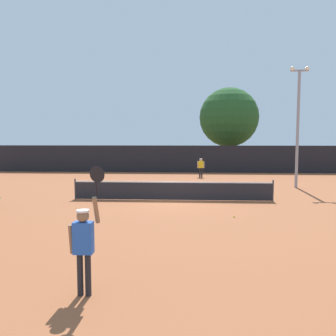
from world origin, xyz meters
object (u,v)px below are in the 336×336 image
object	(u,v)px
tennis_ball	(234,217)
large_tree	(229,117)
parked_car_near	(107,159)
parked_car_far	(236,160)
light_pole	(298,119)
player_receiving	(201,166)
parked_car_mid	(154,160)
player_serving	(84,239)

from	to	relation	value
tennis_ball	large_tree	distance (m)	24.89
parked_car_near	parked_car_far	distance (m)	14.89
large_tree	light_pole	bearing A→B (deg)	-80.87
tennis_ball	light_pole	world-z (taller)	light_pole
player_receiving	parked_car_mid	world-z (taller)	parked_car_mid
parked_car_mid	parked_car_far	size ratio (longest dim) A/B	1.03
player_receiving	large_tree	bearing A→B (deg)	-109.04
light_pole	parked_car_far	distance (m)	17.33
player_receiving	parked_car_mid	distance (m)	11.66
light_pole	parked_car_near	distance (m)	23.64
player_receiving	light_pole	world-z (taller)	light_pole
light_pole	parked_car_far	xyz separation A→B (m)	(-1.42, 16.89, -3.61)
parked_car_mid	player_receiving	bearing A→B (deg)	-71.78
tennis_ball	light_pole	bearing A→B (deg)	59.46
player_receiving	tennis_ball	size ratio (longest dim) A/B	22.68
large_tree	parked_car_near	distance (m)	14.65
large_tree	player_receiving	bearing A→B (deg)	-109.04
large_tree	parked_car_near	bearing A→B (deg)	174.75
player_receiving	light_pole	size ratio (longest dim) A/B	0.20
player_serving	tennis_ball	size ratio (longest dim) A/B	37.99
tennis_ball	light_pole	distance (m)	10.99
parked_car_near	light_pole	bearing A→B (deg)	-49.33
player_serving	parked_car_mid	bearing A→B (deg)	93.26
player_serving	player_receiving	xyz separation A→B (m)	(3.13, 21.23, -0.21)
tennis_ball	large_tree	xyz separation A→B (m)	(2.64, 24.15, 5.43)
parked_car_near	parked_car_far	size ratio (longest dim) A/B	1.01
player_receiving	light_pole	bearing A→B (deg)	136.63
tennis_ball	parked_car_near	xyz separation A→B (m)	(-11.18, 25.42, 0.74)
tennis_ball	parked_car_far	bearing A→B (deg)	81.75
player_serving	light_pole	bearing A→B (deg)	60.04
parked_car_near	parked_car_mid	bearing A→B (deg)	-9.86
player_serving	player_receiving	size ratio (longest dim) A/B	1.68
large_tree	player_serving	bearing A→B (deg)	-101.87
player_serving	player_receiving	distance (m)	21.46
player_receiving	tennis_ball	distance (m)	14.31
tennis_ball	parked_car_near	bearing A→B (deg)	113.73
player_serving	parked_car_mid	distance (m)	31.84
parked_car_mid	parked_car_far	distance (m)	9.44
parked_car_mid	tennis_ball	bearing A→B (deg)	-83.90
player_serving	large_tree	world-z (taller)	large_tree
player_receiving	parked_car_far	xyz separation A→B (m)	(4.48, 11.31, -0.16)
player_receiving	parked_car_far	bearing A→B (deg)	-111.59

